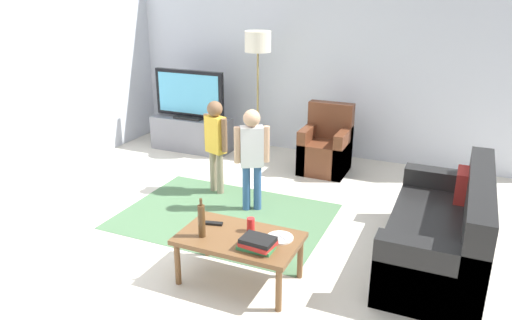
# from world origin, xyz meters

# --- Properties ---
(ground) EXTENTS (7.80, 7.80, 0.00)m
(ground) POSITION_xyz_m (0.00, 0.00, 0.00)
(ground) COLOR beige
(wall_back) EXTENTS (6.00, 0.12, 2.70)m
(wall_back) POSITION_xyz_m (0.00, 3.00, 1.35)
(wall_back) COLOR silver
(wall_back) RESTS_ON ground
(area_rug) EXTENTS (2.20, 1.60, 0.01)m
(area_rug) POSITION_xyz_m (-0.31, 0.46, 0.00)
(area_rug) COLOR #4C724C
(area_rug) RESTS_ON ground
(tv_stand) EXTENTS (1.20, 0.44, 0.50)m
(tv_stand) POSITION_xyz_m (-1.81, 2.30, 0.24)
(tv_stand) COLOR slate
(tv_stand) RESTS_ON ground
(tv) EXTENTS (1.10, 0.28, 0.71)m
(tv) POSITION_xyz_m (-1.81, 2.28, 0.85)
(tv) COLOR black
(tv) RESTS_ON tv_stand
(couch) EXTENTS (0.80, 1.80, 0.86)m
(couch) POSITION_xyz_m (1.92, 0.41, 0.29)
(couch) COLOR black
(couch) RESTS_ON ground
(armchair) EXTENTS (0.60, 0.60, 0.90)m
(armchair) POSITION_xyz_m (0.29, 2.26, 0.30)
(armchair) COLOR brown
(armchair) RESTS_ON ground
(floor_lamp) EXTENTS (0.36, 0.36, 1.78)m
(floor_lamp) POSITION_xyz_m (-0.79, 2.45, 1.54)
(floor_lamp) COLOR #262626
(floor_lamp) RESTS_ON ground
(child_near_tv) EXTENTS (0.36, 0.21, 1.12)m
(child_near_tv) POSITION_xyz_m (-0.70, 1.02, 0.67)
(child_near_tv) COLOR gray
(child_near_tv) RESTS_ON ground
(child_center) EXTENTS (0.34, 0.24, 1.14)m
(child_center) POSITION_xyz_m (-0.11, 0.75, 0.69)
(child_center) COLOR #33598C
(child_center) RESTS_ON ground
(coffee_table) EXTENTS (1.00, 0.60, 0.42)m
(coffee_table) POSITION_xyz_m (0.36, -0.57, 0.37)
(coffee_table) COLOR brown
(coffee_table) RESTS_ON ground
(book_stack) EXTENTS (0.29, 0.23, 0.10)m
(book_stack) POSITION_xyz_m (0.58, -0.69, 0.47)
(book_stack) COLOR #388C4C
(book_stack) RESTS_ON coffee_table
(bottle) EXTENTS (0.06, 0.06, 0.34)m
(bottle) POSITION_xyz_m (0.08, -0.69, 0.56)
(bottle) COLOR #4C3319
(bottle) RESTS_ON coffee_table
(tv_remote) EXTENTS (0.18, 0.09, 0.02)m
(tv_remote) POSITION_xyz_m (0.06, -0.47, 0.43)
(tv_remote) COLOR black
(tv_remote) RESTS_ON coffee_table
(soda_can) EXTENTS (0.07, 0.07, 0.12)m
(soda_can) POSITION_xyz_m (0.41, -0.45, 0.48)
(soda_can) COLOR red
(soda_can) RESTS_ON coffee_table
(plate) EXTENTS (0.22, 0.22, 0.02)m
(plate) POSITION_xyz_m (0.68, -0.47, 0.43)
(plate) COLOR white
(plate) RESTS_ON coffee_table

